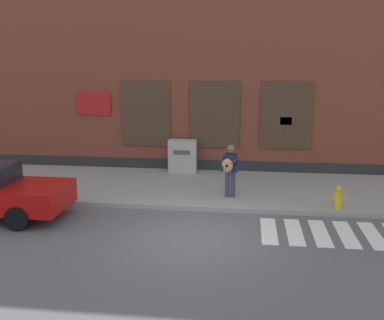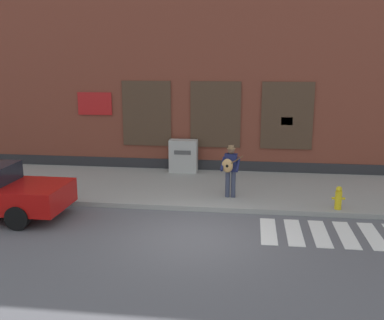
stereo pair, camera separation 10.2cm
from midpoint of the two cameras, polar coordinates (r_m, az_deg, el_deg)
name	(u,v)px [view 2 (the right image)]	position (r m, az deg, el deg)	size (l,w,h in m)	color
ground_plane	(194,236)	(11.80, 0.52, -9.68)	(160.00, 160.00, 0.00)	#56565B
sidewalk	(209,188)	(15.77, 2.41, -3.56)	(28.00, 4.65, 0.15)	gray
building_backdrop	(220,56)	(19.44, 3.72, 13.02)	(28.00, 4.06, 9.22)	brown
crosswalk	(373,236)	(12.74, 22.19, -8.92)	(5.78, 1.90, 0.01)	silver
busker	(230,168)	(14.29, 5.08, -1.03)	(0.72, 0.57, 1.69)	#33384C
utility_box	(183,156)	(17.54, -0.93, 0.52)	(1.08, 0.54, 1.27)	#ADADA8
fire_hydrant	(338,198)	(13.96, 18.30, -4.59)	(0.38, 0.20, 0.70)	gold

